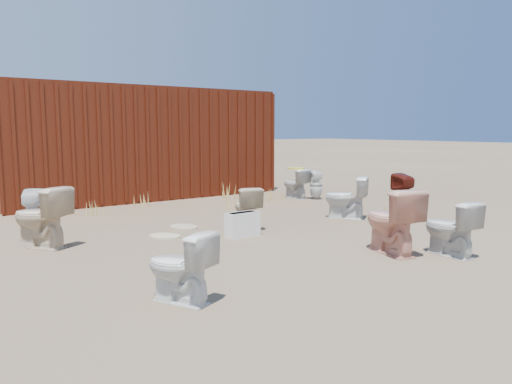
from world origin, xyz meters
TOP-DOWN VIEW (x-y plane):
  - ground at (0.00, 0.00)m, footprint 100.00×100.00m
  - shipping_container at (0.00, 5.20)m, footprint 6.00×2.40m
  - toilet_front_a at (-2.55, -1.74)m, footprint 0.58×0.72m
  - toilet_front_pink at (0.35, -1.70)m, footprint 0.65×0.89m
  - toilet_front_c at (0.83, -2.20)m, footprint 0.43×0.69m
  - toilet_front_maroon at (2.49, -0.27)m, footprint 0.40×0.41m
  - toilet_front_e at (1.68, 0.31)m, footprint 0.73×0.81m
  - toilet_back_a at (-2.98, 1.78)m, footprint 0.42×0.42m
  - toilet_back_beige_left at (-3.02, 1.15)m, footprint 0.77×0.89m
  - toilet_back_beige_right at (-0.17, 0.61)m, footprint 0.55×0.72m
  - toilet_back_yellowlid at (2.60, 2.68)m, footprint 0.39×0.65m
  - toilet_back_e at (2.88, 2.33)m, footprint 0.35×0.36m
  - yellow_lid at (2.60, 2.68)m, footprint 0.33×0.41m
  - loose_tank at (-0.56, 0.15)m, footprint 0.51×0.23m
  - loose_lid_near at (-0.94, 1.21)m, footprint 0.44×0.54m
  - loose_lid_far at (-1.47, 0.78)m, footprint 0.55×0.59m
  - weed_clump_a at (-1.81, 3.22)m, footprint 0.36×0.36m
  - weed_clump_b at (0.77, 2.29)m, footprint 0.32×0.32m
  - weed_clump_c at (1.98, 2.69)m, footprint 0.36×0.36m
  - weed_clump_d at (-0.65, 3.50)m, footprint 0.30×0.30m
  - weed_clump_e at (1.39, 3.50)m, footprint 0.34×0.34m
  - weed_clump_f at (2.73, 0.09)m, footprint 0.28×0.28m

SIDE VIEW (x-z plane):
  - ground at x=0.00m, z-range 0.00..0.00m
  - loose_lid_near at x=-0.94m, z-range 0.00..0.02m
  - loose_lid_far at x=-1.47m, z-range 0.00..0.02m
  - weed_clump_f at x=2.73m, z-range 0.00..0.23m
  - weed_clump_a at x=-1.81m, z-range 0.00..0.28m
  - weed_clump_b at x=0.77m, z-range 0.00..0.28m
  - weed_clump_d at x=-0.65m, z-range 0.00..0.28m
  - weed_clump_c at x=1.98m, z-range 0.00..0.29m
  - weed_clump_e at x=1.39m, z-range 0.00..0.34m
  - loose_tank at x=-0.56m, z-range 0.00..0.35m
  - toilet_back_e at x=2.88m, z-range 0.00..0.63m
  - toilet_front_a at x=-2.55m, z-range 0.00..0.64m
  - toilet_back_beige_right at x=-0.17m, z-range 0.00..0.65m
  - toilet_back_yellowlid at x=2.60m, z-range 0.00..0.65m
  - toilet_front_c at x=0.83m, z-range 0.00..0.68m
  - toilet_back_a at x=-2.98m, z-range 0.00..0.69m
  - toilet_front_e at x=1.68m, z-range 0.00..0.72m
  - toilet_front_maroon at x=2.49m, z-range 0.00..0.76m
  - toilet_back_beige_left at x=-3.02m, z-range 0.00..0.79m
  - toilet_front_pink at x=0.35m, z-range 0.00..0.81m
  - yellow_lid at x=2.60m, z-range 0.65..0.68m
  - shipping_container at x=0.00m, z-range 0.00..2.40m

